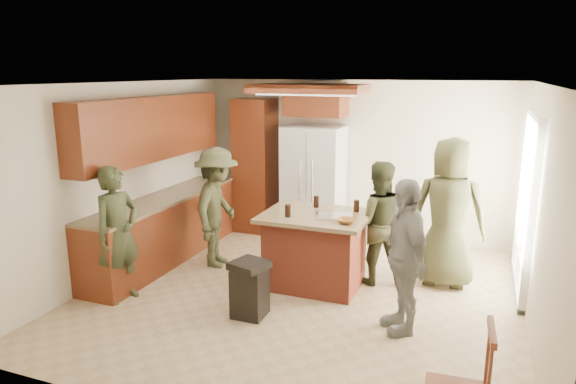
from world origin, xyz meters
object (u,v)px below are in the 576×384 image
at_px(person_front_left, 118,234).
at_px(person_behind_right, 448,213).
at_px(person_behind_left, 378,223).
at_px(kitchen_island, 315,249).
at_px(person_side_right, 404,256).
at_px(person_counter, 217,208).
at_px(trash_bin, 250,288).
at_px(refrigerator, 314,183).

xyz_separation_m(person_front_left, person_behind_right, (3.52, 1.81, 0.14)).
bearing_deg(person_behind_left, person_behind_right, 177.82).
bearing_deg(person_behind_left, kitchen_island, 10.11).
height_order(person_side_right, person_counter, person_counter).
height_order(person_side_right, kitchen_island, person_side_right).
bearing_deg(trash_bin, person_counter, 130.58).
bearing_deg(person_behind_left, refrigerator, -65.75).
xyz_separation_m(person_behind_right, trash_bin, (-1.93, -1.66, -0.62)).
xyz_separation_m(person_behind_right, kitchen_island, (-1.52, -0.61, -0.46)).
bearing_deg(kitchen_island, person_behind_right, 22.01).
height_order(person_behind_left, refrigerator, refrigerator).
xyz_separation_m(person_front_left, person_side_right, (3.20, 0.43, 0.01)).
distance_m(person_side_right, trash_bin, 1.70).
distance_m(person_counter, trash_bin, 1.70).
bearing_deg(kitchen_island, person_front_left, -149.08).
distance_m(person_counter, kitchen_island, 1.52).
bearing_deg(person_behind_right, trash_bin, 41.73).
height_order(person_behind_left, person_behind_right, person_behind_right).
bearing_deg(trash_bin, person_front_left, -174.60).
xyz_separation_m(kitchen_island, trash_bin, (-0.41, -1.05, -0.16)).
xyz_separation_m(person_side_right, kitchen_island, (-1.19, 0.77, -0.33)).
distance_m(person_front_left, trash_bin, 1.67).
bearing_deg(refrigerator, kitchen_island, -71.20).
relative_size(person_behind_left, refrigerator, 0.87).
xyz_separation_m(person_behind_left, person_side_right, (0.50, -1.14, 0.02)).
height_order(person_behind_left, kitchen_island, person_behind_left).
distance_m(person_behind_left, person_counter, 2.17).
bearing_deg(person_behind_left, person_front_left, 11.99).
height_order(person_front_left, trash_bin, person_front_left).
relative_size(person_front_left, person_counter, 0.97).
xyz_separation_m(person_behind_right, refrigerator, (-2.13, 1.19, -0.04)).
xyz_separation_m(refrigerator, trash_bin, (0.20, -2.85, -0.58)).
height_order(person_behind_right, refrigerator, person_behind_right).
bearing_deg(person_counter, kitchen_island, -105.87).
relative_size(person_behind_left, kitchen_island, 1.23).
distance_m(person_front_left, kitchen_island, 2.36).
height_order(person_side_right, refrigerator, refrigerator).
height_order(person_front_left, person_behind_right, person_behind_right).
bearing_deg(person_front_left, person_counter, -8.58).
distance_m(person_behind_left, refrigerator, 1.94).
height_order(person_behind_right, kitchen_island, person_behind_right).
bearing_deg(person_side_right, trash_bin, -108.53).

